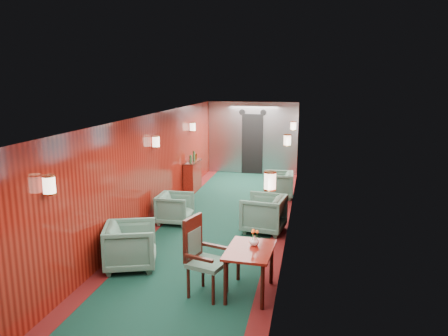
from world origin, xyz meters
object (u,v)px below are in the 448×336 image
Objects in this scene: side_chair at (201,253)px; armchair_right_near at (263,214)px; armchair_right_far at (278,185)px; armchair_left_far at (175,208)px; armchair_left_near at (131,246)px; dining_table at (250,256)px; credenza at (193,176)px.

armchair_right_near is at bearing 94.68° from side_chair.
armchair_left_far is at bearing -42.04° from armchair_right_far.
side_chair is at bearing -3.42° from armchair_right_near.
side_chair reaches higher than armchair_right_near.
side_chair is at bearing -134.10° from armchair_left_near.
armchair_left_near is at bearing -26.07° from armchair_right_far.
dining_table is at bearing -122.94° from armchair_left_near.
credenza is at bearing 116.61° from dining_table.
armchair_right_near is at bearing -61.10° from armchair_left_near.
armchair_right_far is at bearing -173.55° from armchair_right_near.
credenza is at bearing -98.39° from armchair_right_far.
credenza is (-1.74, 5.82, -0.20)m from side_chair.
side_chair is at bearing -10.17° from armchair_right_far.
armchair_left_near is at bearing -33.69° from armchair_right_near.
armchair_right_near reaches higher than armchair_left_far.
armchair_left_far is at bearing -82.50° from credenza.
dining_table is 3.58m from armchair_left_far.
armchair_right_far is (0.71, 5.59, -0.29)m from side_chair.
side_chair is 3.34m from armchair_left_far.
dining_table is at bearing -66.74° from credenza.
armchair_left_near is 1.09× the size of armchair_right_far.
armchair_left_far is (-1.37, 3.03, -0.31)m from side_chair.
armchair_left_far is at bearing -19.48° from armchair_left_near.
side_chair is 1.39× the size of armchair_right_near.
side_chair is 1.61× the size of armchair_left_far.
armchair_right_near is at bearing 95.40° from dining_table.
dining_table is 0.83× the size of side_chair.
credenza is 1.47× the size of armchair_right_far.
armchair_left_near is 2.98m from armchair_right_near.
armchair_left_far is (0.02, 2.37, -0.05)m from armchair_left_near.
armchair_right_near is (0.61, 2.87, -0.25)m from side_chair.
armchair_left_near is (-2.10, 0.53, -0.21)m from dining_table.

